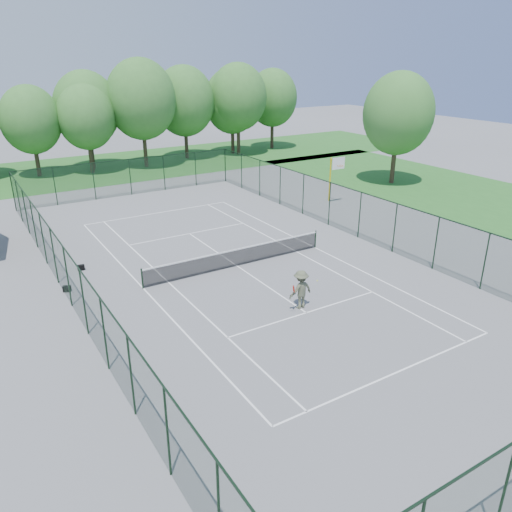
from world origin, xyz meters
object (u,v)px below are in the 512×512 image
object	(u,v)px
basketball_goal	(335,170)
sports_bag_a	(67,289)
tennis_player	(301,289)
tennis_net	(237,257)

from	to	relation	value
basketball_goal	sports_bag_a	size ratio (longest dim) A/B	9.68
sports_bag_a	tennis_player	world-z (taller)	tennis_player
sports_bag_a	tennis_player	bearing A→B (deg)	-15.17
basketball_goal	sports_bag_a	bearing A→B (deg)	-165.60
sports_bag_a	tennis_player	distance (m)	11.67
sports_bag_a	tennis_player	xyz separation A→B (m)	(8.92, -7.49, 0.79)
tennis_net	basketball_goal	bearing A→B (deg)	29.28
tennis_net	sports_bag_a	bearing A→B (deg)	169.32
tennis_player	sports_bag_a	bearing A→B (deg)	139.95
tennis_net	tennis_player	size ratio (longest dim) A/B	5.09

